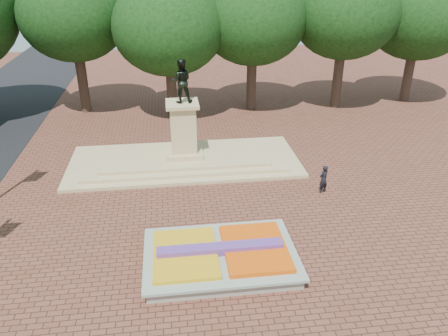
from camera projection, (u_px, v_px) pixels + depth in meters
name	position (u px, v px, depth m)	size (l,w,h in m)	color
ground	(193.00, 238.00, 19.92)	(90.00, 90.00, 0.00)	brown
flower_bed	(221.00, 256.00, 18.10)	(6.30, 4.30, 0.91)	gray
monument	(184.00, 150.00, 26.65)	(14.00, 6.00, 6.40)	tan
tree_row_back	(205.00, 26.00, 33.27)	(44.80, 8.80, 10.43)	#33231C
pedestrian	(323.00, 179.00, 23.38)	(0.58, 0.38, 1.59)	black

